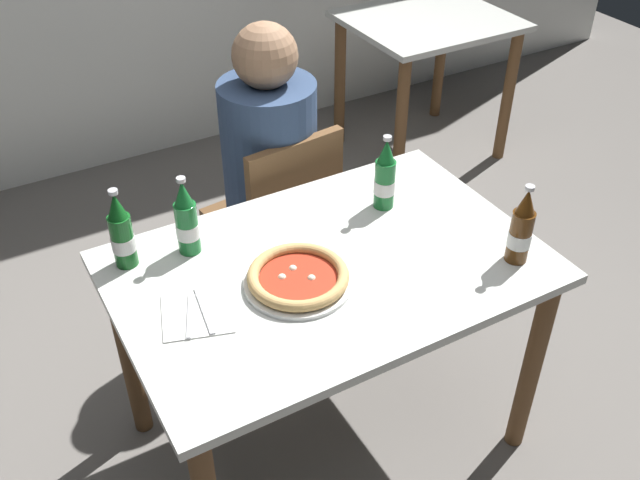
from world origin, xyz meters
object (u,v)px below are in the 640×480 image
at_px(dining_table_main, 328,294).
at_px(beer_bottle_right, 521,230).
at_px(chair_behind_table, 280,218).
at_px(beer_bottle_center, 187,221).
at_px(beer_bottle_extra, 122,234).
at_px(beer_bottle_left, 385,178).
at_px(napkin_with_cutlery, 197,313).
at_px(dining_table_background, 426,48).
at_px(diner_seated, 271,189).
at_px(pizza_margherita_near, 298,278).

bearing_deg(dining_table_main, beer_bottle_right, -27.40).
bearing_deg(chair_behind_table, dining_table_main, 69.93).
bearing_deg(beer_bottle_right, chair_behind_table, 110.81).
xyz_separation_m(beer_bottle_center, beer_bottle_extra, (-0.18, 0.03, 0.00)).
bearing_deg(beer_bottle_left, napkin_with_cutlery, -165.54).
height_order(chair_behind_table, beer_bottle_extra, beer_bottle_extra).
height_order(dining_table_background, beer_bottle_center, beer_bottle_center).
height_order(dining_table_background, beer_bottle_left, beer_bottle_left).
relative_size(dining_table_background, beer_bottle_left, 3.24).
distance_m(dining_table_main, napkin_with_cutlery, 0.42).
xyz_separation_m(dining_table_main, diner_seated, (0.14, 0.66, -0.05)).
relative_size(dining_table_background, beer_bottle_center, 3.24).
bearing_deg(beer_bottle_right, napkin_with_cutlery, 165.17).
height_order(diner_seated, beer_bottle_right, diner_seated).
height_order(diner_seated, beer_bottle_extra, diner_seated).
distance_m(diner_seated, dining_table_background, 1.51).
height_order(chair_behind_table, beer_bottle_center, beer_bottle_center).
distance_m(beer_bottle_center, beer_bottle_right, 0.93).
distance_m(dining_table_background, beer_bottle_right, 1.96).
distance_m(dining_table_main, beer_bottle_center, 0.46).
xyz_separation_m(dining_table_background, beer_bottle_center, (-1.74, -1.20, 0.26)).
distance_m(dining_table_background, napkin_with_cutlery, 2.34).
distance_m(dining_table_main, pizza_margherita_near, 0.18).
bearing_deg(beer_bottle_center, beer_bottle_extra, 169.95).
distance_m(dining_table_background, pizza_margherita_near, 2.15).
xyz_separation_m(pizza_margherita_near, napkin_with_cutlery, (-0.29, 0.02, -0.02)).
bearing_deg(pizza_margherita_near, dining_table_background, 44.00).
relative_size(diner_seated, beer_bottle_extra, 4.89).
height_order(chair_behind_table, dining_table_background, chair_behind_table).
relative_size(dining_table_main, beer_bottle_right, 4.86).
bearing_deg(pizza_margherita_near, chair_behind_table, 67.74).
xyz_separation_m(dining_table_background, beer_bottle_left, (-1.13, -1.28, 0.26)).
xyz_separation_m(chair_behind_table, pizza_margherita_near, (-0.26, -0.65, 0.29)).
xyz_separation_m(chair_behind_table, beer_bottle_right, (0.32, -0.86, 0.37)).
xyz_separation_m(diner_seated, beer_bottle_left, (0.16, -0.49, 0.27)).
height_order(diner_seated, beer_bottle_left, diner_seated).
xyz_separation_m(dining_table_main, beer_bottle_extra, (-0.50, 0.28, 0.22)).
xyz_separation_m(chair_behind_table, beer_bottle_left, (0.15, -0.44, 0.37)).
xyz_separation_m(dining_table_background, beer_bottle_right, (-0.95, -1.69, 0.26)).
relative_size(dining_table_main, dining_table_background, 1.50).
bearing_deg(beer_bottle_right, beer_bottle_center, 147.96).
distance_m(chair_behind_table, beer_bottle_left, 0.60).
distance_m(pizza_margherita_near, beer_bottle_right, 0.63).
xyz_separation_m(chair_behind_table, diner_seated, (-0.01, 0.05, 0.10)).
bearing_deg(dining_table_background, beer_bottle_right, -119.25).
distance_m(pizza_margherita_near, napkin_with_cutlery, 0.29).
distance_m(diner_seated, beer_bottle_extra, 0.79).
distance_m(pizza_margherita_near, beer_bottle_extra, 0.50).
distance_m(chair_behind_table, napkin_with_cutlery, 0.87).
xyz_separation_m(pizza_margherita_near, beer_bottle_right, (0.59, -0.21, 0.08)).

